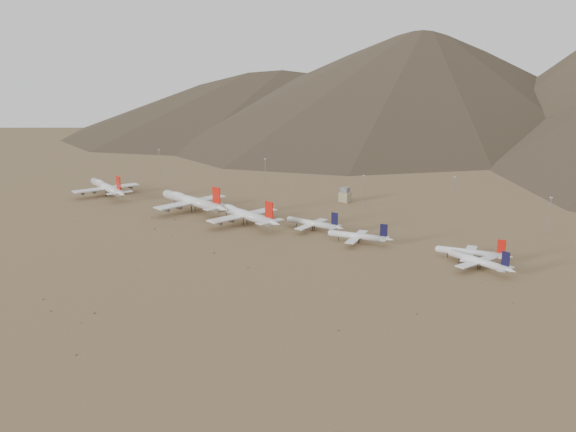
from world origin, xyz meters
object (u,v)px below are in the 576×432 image
Objects in this scene: widebody_centre at (192,201)px; narrowbody_b at (359,236)px; widebody_west at (107,187)px; control_tower at (345,195)px; narrowbody_a at (314,224)px; widebody_east at (244,214)px.

narrowbody_b is at bearing 10.77° from widebody_centre.
widebody_west is at bearing 169.23° from narrowbody_b.
narrowbody_b is 114.38m from control_tower.
narrowbody_a is at bearing 22.70° from widebody_west.
widebody_west is 0.88× the size of widebody_centre.
widebody_centre is 6.60× the size of control_tower.
widebody_east is (152.31, -5.19, 0.05)m from widebody_west.
widebody_east is at bearing 4.03° from widebody_centre.
widebody_west is at bearing -176.58° from narrowbody_a.
control_tower is (82.09, 93.73, -2.89)m from widebody_centre.
control_tower is (-23.93, 86.19, 0.35)m from narrowbody_a.
narrowbody_b is (242.03, 0.86, -2.74)m from widebody_west.
narrowbody_a is (106.03, 7.55, -3.24)m from widebody_centre.
widebody_east is 51.75m from narrowbody_a.
narrowbody_a is at bearing 15.24° from widebody_centre.
control_tower is (-64.08, 94.75, 0.55)m from narrowbody_b.
narrowbody_a is at bearing -74.48° from control_tower.
narrowbody_b is (89.72, 6.05, -2.79)m from widebody_east.
widebody_east reaches higher than control_tower.
narrowbody_b is 3.67× the size of control_tower.
widebody_centre is at bearing 21.14° from widebody_west.
narrowbody_a is at bearing 156.99° from narrowbody_b.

